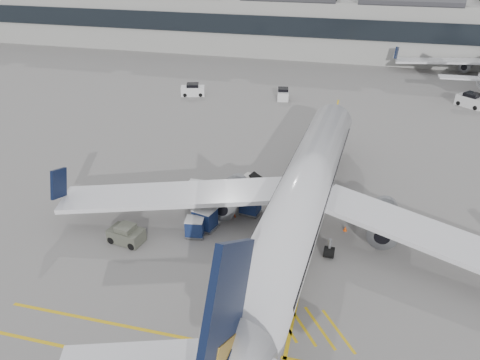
% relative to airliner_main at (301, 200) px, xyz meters
% --- Properties ---
extents(ground, '(220.00, 220.00, 0.00)m').
position_rel_airliner_main_xyz_m(ground, '(-9.01, -2.95, -3.56)').
color(ground, gray).
rests_on(ground, ground).
extents(terminal, '(200.00, 20.45, 12.40)m').
position_rel_airliner_main_xyz_m(terminal, '(-9.01, 68.97, 2.58)').
color(terminal, '#9E9E99').
rests_on(terminal, ground).
extents(apron_markings, '(0.25, 60.00, 0.01)m').
position_rel_airliner_main_xyz_m(apron_markings, '(0.99, 7.05, -3.55)').
color(apron_markings, gold).
rests_on(apron_markings, ground).
extents(airliner_main, '(41.61, 45.58, 12.11)m').
position_rel_airliner_main_xyz_m(airliner_main, '(0.00, 0.00, 0.00)').
color(airliner_main, silver).
rests_on(airliner_main, ground).
extents(belt_loader, '(4.32, 2.43, 1.71)m').
position_rel_airliner_main_xyz_m(belt_loader, '(-5.25, 6.92, -3.06)').
color(belt_loader, beige).
rests_on(belt_loader, ground).
extents(baggage_cart_a, '(2.23, 1.99, 2.00)m').
position_rel_airliner_main_xyz_m(baggage_cart_a, '(-7.99, -0.84, -2.49)').
color(baggage_cart_a, gray).
rests_on(baggage_cart_a, ground).
extents(baggage_cart_b, '(2.03, 1.76, 1.92)m').
position_rel_airliner_main_xyz_m(baggage_cart_b, '(-4.76, 2.48, -2.53)').
color(baggage_cart_b, gray).
rests_on(baggage_cart_b, ground).
extents(baggage_cart_c, '(1.58, 1.31, 1.65)m').
position_rel_airliner_main_xyz_m(baggage_cart_c, '(-10.46, 4.00, -2.67)').
color(baggage_cart_c, gray).
rests_on(baggage_cart_c, ground).
extents(baggage_cart_d, '(1.76, 1.52, 1.69)m').
position_rel_airliner_main_xyz_m(baggage_cart_d, '(-8.47, -2.12, -2.65)').
color(baggage_cart_d, gray).
rests_on(baggage_cart_d, ground).
extents(ramp_agent_a, '(0.82, 0.72, 1.87)m').
position_rel_airliner_main_xyz_m(ramp_agent_a, '(-3.14, 3.94, -2.62)').
color(ramp_agent_a, '#DC5B0B').
rests_on(ramp_agent_a, ground).
extents(ramp_agent_b, '(1.08, 1.06, 1.76)m').
position_rel_airliner_main_xyz_m(ramp_agent_b, '(-6.24, 1.38, -2.68)').
color(ramp_agent_b, '#DB470B').
rests_on(ramp_agent_b, ground).
extents(pushback_tug, '(3.06, 2.18, 1.57)m').
position_rel_airliner_main_xyz_m(pushback_tug, '(-13.71, -4.29, -2.86)').
color(pushback_tug, '#4F5144').
rests_on(pushback_tug, ground).
extents(safety_cone_nose, '(0.34, 0.34, 0.47)m').
position_rel_airliner_main_xyz_m(safety_cone_nose, '(-1.48, 18.91, -3.32)').
color(safety_cone_nose, '#F24C0A').
rests_on(safety_cone_nose, ground).
extents(safety_cone_engine, '(0.33, 0.33, 0.46)m').
position_rel_airliner_main_xyz_m(safety_cone_engine, '(3.81, 1.75, -3.33)').
color(safety_cone_engine, '#F24C0A').
rests_on(safety_cone_engine, ground).
extents(service_van_left, '(3.96, 2.73, 1.85)m').
position_rel_airliner_main_xyz_m(service_van_left, '(-21.20, 33.76, -2.73)').
color(service_van_left, silver).
rests_on(service_van_left, ground).
extents(service_van_mid, '(2.17, 3.50, 1.68)m').
position_rel_airliner_main_xyz_m(service_van_mid, '(-7.32, 35.50, -2.81)').
color(service_van_mid, silver).
rests_on(service_van_mid, ground).
extents(service_van_right, '(4.26, 4.00, 2.01)m').
position_rel_airliner_main_xyz_m(service_van_right, '(19.80, 38.75, -2.66)').
color(service_van_right, silver).
rests_on(service_van_right, ground).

